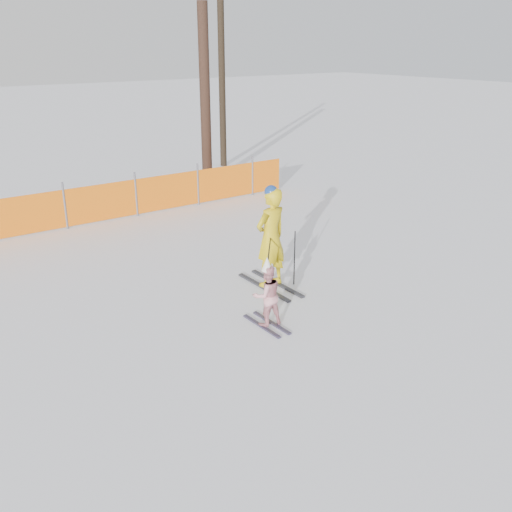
{
  "coord_description": "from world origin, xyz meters",
  "views": [
    {
      "loc": [
        -5.65,
        -7.3,
        4.65
      ],
      "look_at": [
        0.0,
        0.5,
        1.0
      ],
      "focal_mm": 40.0,
      "sensor_mm": 36.0,
      "label": 1
    }
  ],
  "objects": [
    {
      "name": "tree_trunks",
      "position": [
        5.0,
        10.0,
        2.94
      ],
      "size": [
        2.55,
        2.78,
        6.01
      ],
      "color": "#321F16",
      "rests_on": "ground"
    },
    {
      "name": "child",
      "position": [
        -0.3,
        -0.23,
        0.58
      ],
      "size": [
        0.59,
        1.02,
        1.27
      ],
      "color": "black",
      "rests_on": "ground"
    },
    {
      "name": "ski_poles",
      "position": [
        0.67,
        0.62,
        0.85
      ],
      "size": [
        1.46,
        1.13,
        1.14
      ],
      "color": "black",
      "rests_on": "ground"
    },
    {
      "name": "safety_fence",
      "position": [
        -2.8,
        7.21,
        0.56
      ],
      "size": [
        17.1,
        0.06,
        1.25
      ],
      "color": "#595960",
      "rests_on": "ground"
    },
    {
      "name": "ground",
      "position": [
        0.0,
        0.0,
        0.0
      ],
      "size": [
        120.0,
        120.0,
        0.0
      ],
      "primitive_type": "plane",
      "color": "white",
      "rests_on": "ground"
    },
    {
      "name": "adult",
      "position": [
        0.77,
        1.07,
        1.04
      ],
      "size": [
        0.79,
        1.65,
        2.09
      ],
      "color": "black",
      "rests_on": "ground"
    }
  ]
}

